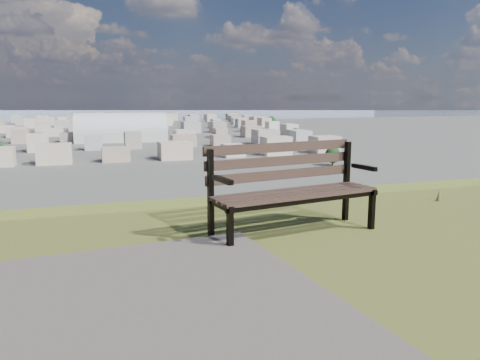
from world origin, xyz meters
name	(u,v)px	position (x,y,z in m)	size (l,w,h in m)	color
park_bench	(291,183)	(-0.44, 2.39, 25.58)	(2.04, 0.93, 1.03)	#432F27
gravel_patch	(154,356)	(-2.33, 0.15, 25.04)	(2.87, 4.11, 0.08)	#6A625C
arena	(122,132)	(19.03, 294.57, 5.42)	(55.79, 26.45, 22.97)	silver
city_blocks	(88,127)	(0.00, 394.44, 3.50)	(395.00, 361.00, 7.00)	beige
city_trees	(45,132)	(-26.39, 319.00, 4.83)	(406.52, 387.20, 9.98)	#332519
bay_water	(85,113)	(0.00, 900.00, 0.00)	(2400.00, 700.00, 0.12)	gray
far_hills	(60,98)	(-60.92, 1402.93, 25.47)	(2050.00, 340.00, 60.00)	#8390A3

